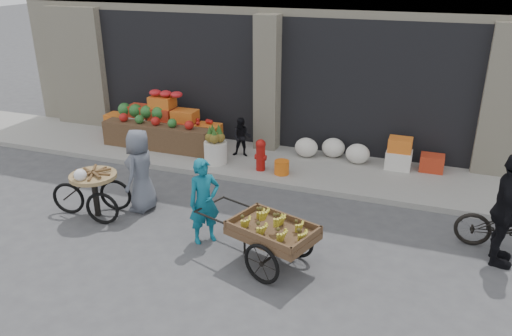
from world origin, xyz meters
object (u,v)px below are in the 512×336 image
(cyclist, at_px, (506,210))
(vendor_grey, at_px, (140,171))
(banana_cart, at_px, (270,228))
(seated_person, at_px, (242,137))
(vendor_woman, at_px, (204,201))
(pineapple_bin, at_px, (216,152))
(fire_hydrant, at_px, (261,154))
(tricycle_cart, at_px, (94,188))
(orange_bucket, at_px, (282,167))
(bicycle, at_px, (512,227))

(cyclist, bearing_deg, vendor_grey, 96.44)
(banana_cart, bearing_deg, cyclist, 39.85)
(seated_person, height_order, banana_cart, seated_person)
(banana_cart, distance_m, vendor_woman, 1.29)
(pineapple_bin, relative_size, fire_hydrant, 0.73)
(pineapple_bin, bearing_deg, tricycle_cart, -110.90)
(fire_hydrant, xyz_separation_m, cyclist, (4.63, -1.98, 0.41))
(vendor_woman, distance_m, vendor_grey, 1.74)
(pineapple_bin, height_order, vendor_woman, vendor_woman)
(fire_hydrant, distance_m, seated_person, 0.96)
(seated_person, distance_m, banana_cart, 4.41)
(pineapple_bin, height_order, tricycle_cart, tricycle_cart)
(orange_bucket, xyz_separation_m, tricycle_cart, (-2.70, -2.78, 0.30))
(vendor_grey, bearing_deg, tricycle_cart, -54.06)
(orange_bucket, distance_m, vendor_woman, 2.97)
(pineapple_bin, bearing_deg, cyclist, -19.48)
(tricycle_cart, bearing_deg, fire_hydrant, 41.45)
(banana_cart, relative_size, bicycle, 1.34)
(pineapple_bin, xyz_separation_m, orange_bucket, (1.60, -0.10, -0.10))
(fire_hydrant, relative_size, seated_person, 0.76)
(seated_person, relative_size, cyclist, 0.51)
(seated_person, height_order, vendor_grey, vendor_grey)
(cyclist, bearing_deg, fire_hydrant, 70.32)
(vendor_grey, bearing_deg, vendor_woman, 65.05)
(fire_hydrant, xyz_separation_m, seated_person, (-0.70, 0.65, 0.08))
(vendor_woman, height_order, bicycle, vendor_woman)
(vendor_grey, bearing_deg, cyclist, 89.89)
(tricycle_cart, bearing_deg, cyclist, -3.57)
(vendor_grey, height_order, cyclist, cyclist)
(pineapple_bin, distance_m, fire_hydrant, 1.11)
(vendor_grey, bearing_deg, seated_person, 160.90)
(seated_person, height_order, bicycle, seated_person)
(tricycle_cart, xyz_separation_m, vendor_grey, (0.66, 0.53, 0.23))
(orange_bucket, bearing_deg, seated_person, 149.74)
(banana_cart, distance_m, tricycle_cart, 3.55)
(seated_person, height_order, tricycle_cart, seated_person)
(seated_person, distance_m, tricycle_cart, 3.79)
(vendor_woman, bearing_deg, seated_person, 55.18)
(orange_bucket, bearing_deg, tricycle_cart, -134.13)
(fire_hydrant, distance_m, bicycle, 5.08)
(seated_person, bearing_deg, orange_bucket, -40.26)
(fire_hydrant, height_order, vendor_woman, vendor_woman)
(bicycle, relative_size, cyclist, 0.94)
(banana_cart, height_order, cyclist, cyclist)
(seated_person, distance_m, bicycle, 5.97)
(banana_cart, distance_m, bicycle, 3.90)
(pineapple_bin, height_order, vendor_grey, vendor_grey)
(bicycle, bearing_deg, orange_bucket, 74.01)
(pineapple_bin, bearing_deg, bicycle, -15.34)
(bicycle, bearing_deg, seated_person, 71.50)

